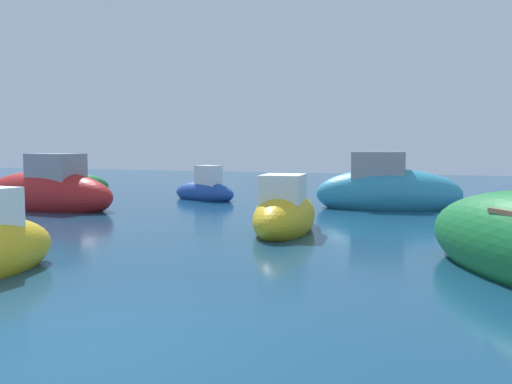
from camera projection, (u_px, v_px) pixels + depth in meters
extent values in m
plane|color=navy|center=(95.00, 345.00, 5.89)|extent=(80.00, 80.00, 0.00)
ellipsoid|color=#B21E1E|center=(47.00, 195.00, 18.89)|extent=(5.63, 2.31, 1.71)
cube|color=gray|center=(56.00, 167.00, 18.63)|extent=(1.76, 1.35, 0.93)
ellipsoid|color=gold|center=(285.00, 217.00, 13.95)|extent=(1.93, 4.11, 1.30)
cube|color=white|center=(283.00, 189.00, 13.58)|extent=(1.17, 1.52, 0.71)
ellipsoid|color=teal|center=(388.00, 194.00, 19.15)|extent=(5.30, 2.88, 1.79)
cube|color=gray|center=(377.00, 165.00, 19.13)|extent=(2.01, 1.57, 0.94)
ellipsoid|color=#1E479E|center=(204.00, 193.00, 22.32)|extent=(3.24, 1.96, 0.95)
cube|color=white|center=(208.00, 176.00, 22.11)|extent=(1.13, 0.91, 0.85)
ellipsoid|color=#197233|center=(61.00, 187.00, 24.55)|extent=(4.22, 3.60, 1.33)
cube|color=beige|center=(53.00, 169.00, 24.40)|extent=(2.00, 1.78, 0.78)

